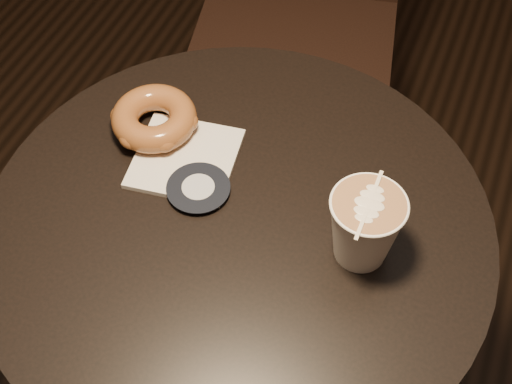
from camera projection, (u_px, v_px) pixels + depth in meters
cafe_table at (240, 292)px, 1.13m from camera, size 0.70×0.70×0.75m
pastry_bag at (185, 158)px, 1.03m from camera, size 0.16×0.16×0.01m
doughnut at (154, 118)px, 1.04m from camera, size 0.13×0.13×0.04m
latte_cup at (364, 229)px, 0.90m from camera, size 0.10×0.10×0.11m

